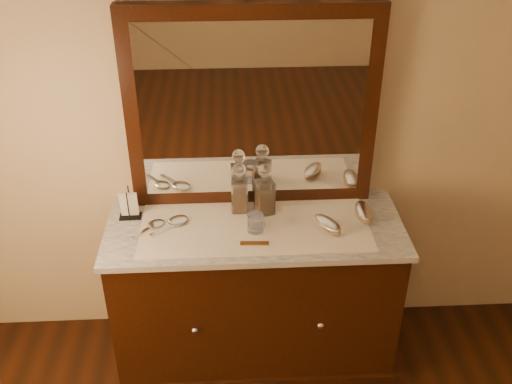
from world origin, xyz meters
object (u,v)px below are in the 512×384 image
brush_far (364,212)px  brush_near (328,225)px  hand_mirror_outer (153,226)px  mirror_frame (252,109)px  dresser_cabinet (255,294)px  decanter_right (265,194)px  napkin_rack (129,206)px  pin_dish (257,224)px  comb (255,243)px  hand_mirror_inner (175,222)px  decanter_left (240,193)px

brush_far → brush_near: bearing=-153.2°
hand_mirror_outer → mirror_frame: bearing=26.1°
hand_mirror_outer → dresser_cabinet: bearing=-0.7°
decanter_right → napkin_rack: bearing=-180.0°
pin_dish → brush_near: 0.34m
mirror_frame → decanter_right: (0.05, -0.14, -0.39)m
decanter_right → pin_dish: bearing=-111.4°
comb → hand_mirror_outer: size_ratio=0.76×
brush_near → brush_far: same height
decanter_right → hand_mirror_inner: 0.46m
hand_mirror_inner → pin_dish: bearing=-5.3°
pin_dish → comb: 0.15m
brush_near → mirror_frame: bearing=138.9°
hand_mirror_outer → brush_near: bearing=-4.2°
brush_near → brush_far: bearing=26.8°
pin_dish → decanter_right: bearing=68.6°
napkin_rack → brush_near: 0.97m
mirror_frame → napkin_rack: (-0.61, -0.14, -0.44)m
pin_dish → decanter_left: decanter_left is taller
mirror_frame → hand_mirror_outer: mirror_frame is taller
decanter_left → decanter_right: (0.12, -0.03, 0.00)m
dresser_cabinet → pin_dish: bearing=-52.5°
mirror_frame → pin_dish: (0.01, -0.26, -0.49)m
comb → brush_near: 0.37m
dresser_cabinet → mirror_frame: (0.00, 0.25, 0.94)m
brush_near → brush_far: size_ratio=1.08×
pin_dish → brush_far: bearing=5.7°
napkin_rack → decanter_right: 0.67m
napkin_rack → brush_far: 1.15m
comb → decanter_right: decanter_right is taller
decanter_right → decanter_left: bearing=167.5°
decanter_right → comb: bearing=-103.6°
mirror_frame → decanter_right: size_ratio=4.36×
dresser_cabinet → decanter_left: decanter_left is taller
brush_near → dresser_cabinet: bearing=170.8°
pin_dish → hand_mirror_outer: size_ratio=0.46×
hand_mirror_inner → mirror_frame: bearing=29.6°
dresser_cabinet → napkin_rack: napkin_rack is taller
dresser_cabinet → comb: size_ratio=10.52×
dresser_cabinet → brush_far: 0.72m
comb → hand_mirror_outer: 0.51m
brush_near → hand_mirror_outer: bearing=175.8°
dresser_cabinet → brush_near: (0.34, -0.06, 0.47)m
dresser_cabinet → comb: 0.47m
dresser_cabinet → brush_near: 0.58m
dresser_cabinet → mirror_frame: mirror_frame is taller
comb → brush_far: bearing=23.4°
dresser_cabinet → mirror_frame: size_ratio=1.17×
decanter_right → hand_mirror_outer: bearing=-169.5°
brush_near → hand_mirror_inner: size_ratio=0.95×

